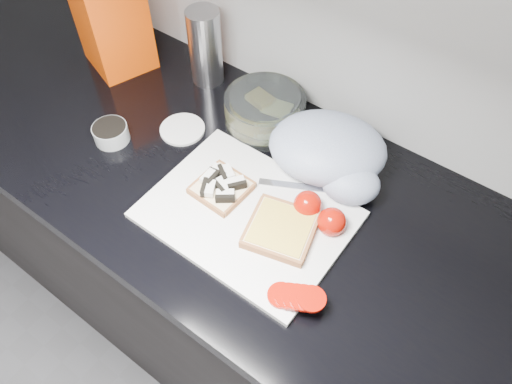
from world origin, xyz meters
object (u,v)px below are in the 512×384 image
cutting_board (247,215)px  glass_bowl (265,111)px  bread_bag (112,21)px  steel_canister (205,47)px

cutting_board → glass_bowl: (-0.13, 0.24, 0.03)m
cutting_board → bread_bag: bread_bag is taller
bread_bag → glass_bowl: bearing=23.8°
cutting_board → glass_bowl: glass_bowl is taller
cutting_board → glass_bowl: bearing=118.4°
glass_bowl → steel_canister: steel_canister is taller
steel_canister → cutting_board: bearing=-39.9°
bread_bag → steel_canister: 0.25m
glass_bowl → cutting_board: bearing=-61.6°
bread_bag → steel_canister: size_ratio=1.26×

